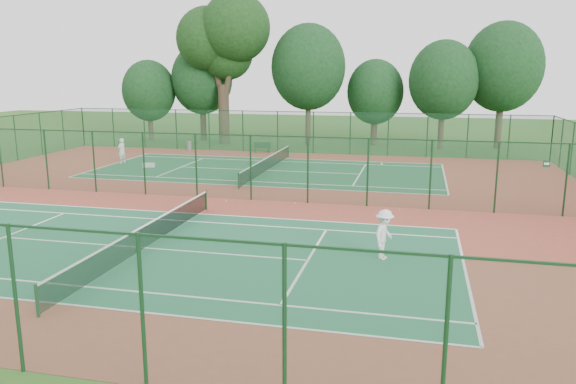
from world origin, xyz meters
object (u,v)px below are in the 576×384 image
Objects in this scene: kit_bag at (149,165)px; trash_bin at (189,146)px; player_near at (384,235)px; bench at (262,147)px; big_tree at (224,38)px; player_far at (122,151)px.

trash_bin is at bearing 81.23° from kit_bag.
kit_bag is at bearing 63.93° from player_near.
big_tree is at bearing 111.96° from bench.
player_far is at bearing -104.82° from big_tree.
trash_bin reaches higher than kit_bag.
trash_bin is at bearing 160.53° from bench.
player_far is 11.69m from bench.
kit_bag is at bearing -144.47° from bench.
player_far reaches higher than bench.
kit_bag is at bearing -93.03° from big_tree.
player_far is (-20.44, 17.75, 0.01)m from player_near.
big_tree is at bearing 74.11° from kit_bag.
player_far is 3.10m from kit_bag.
kit_bag is (-17.69, 16.57, -0.78)m from player_near.
big_tree is at bearing -178.51° from player_far.
bench is 0.11× the size of big_tree.
bench is at bearing 41.78° from player_near.
player_far is 2.26× the size of kit_bag.
trash_bin is 8.85m from kit_bag.
bench is at bearing 1.88° from trash_bin.
trash_bin is at bearing 52.86° from player_near.
player_near is 36.45m from big_tree.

